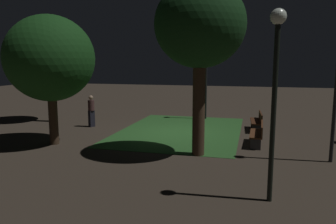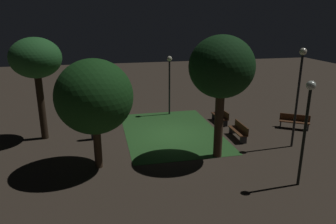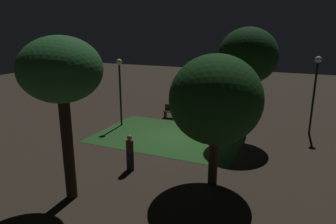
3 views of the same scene
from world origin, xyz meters
name	(u,v)px [view 1 (image 1 of 3)]	position (x,y,z in m)	size (l,w,h in m)	color
ground_plane	(178,132)	(0.00, 0.00, 0.00)	(60.00, 60.00, 0.00)	#3D3328
grass_lawn	(181,131)	(0.43, -0.05, 0.01)	(8.14, 5.62, 0.01)	#2D6028
bench_near_trees	(258,133)	(-1.42, -3.63, 0.48)	(1.81, 0.53, 0.88)	#512D19
bench_lawn_edge	(258,121)	(1.42, -3.63, 0.48)	(1.82, 0.56, 0.88)	#422314
tree_tall_center	(49,38)	(1.03, 7.34, 4.55)	(2.74, 2.74, 5.74)	#2D2116
tree_right_canopy	(50,59)	(-3.36, 4.33, 3.40)	(3.44, 3.44, 5.09)	#423021
tree_lawn_side	(200,26)	(-3.43, -1.55, 4.48)	(3.10, 3.10, 6.02)	#423021
lamp_post_plaza_west	(206,69)	(4.00, -0.74, 2.86)	(0.36, 0.36, 4.16)	black
lamp_post_near_wall	(275,73)	(-6.85, -3.84, 3.04)	(0.36, 0.36, 4.46)	black
pedestrian	(91,110)	(0.22, 4.56, 0.85)	(0.34, 0.32, 1.61)	black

